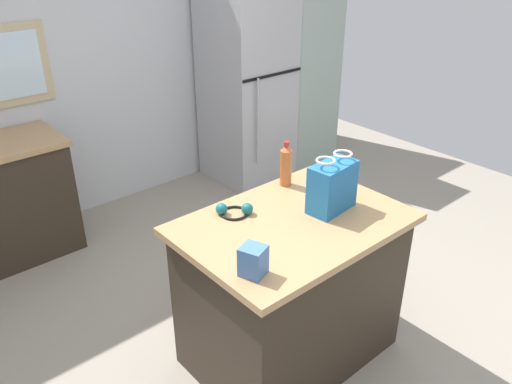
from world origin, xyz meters
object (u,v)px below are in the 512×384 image
at_px(kitchen_island, 291,290).
at_px(shopping_bag, 332,186).
at_px(small_box, 253,261).
at_px(refrigerator, 247,90).
at_px(tall_cabinet, 298,61).
at_px(ear_defenders, 234,210).
at_px(bottle, 286,165).

distance_m(kitchen_island, shopping_bag, 0.64).
bearing_deg(small_box, refrigerator, 50.51).
distance_m(tall_cabinet, small_box, 3.41).
relative_size(kitchen_island, small_box, 8.44).
height_order(refrigerator, tall_cabinet, tall_cabinet).
bearing_deg(ear_defenders, small_box, -119.91).
distance_m(tall_cabinet, shopping_bag, 2.80).
distance_m(refrigerator, tall_cabinet, 0.69).
relative_size(refrigerator, ear_defenders, 8.38).
bearing_deg(small_box, shopping_bag, 13.52).
relative_size(kitchen_island, tall_cabinet, 0.56).
bearing_deg(refrigerator, kitchen_island, -124.43).
height_order(shopping_bag, bottle, shopping_bag).
xyz_separation_m(tall_cabinet, ear_defenders, (-2.28, -1.81, -0.12)).
height_order(kitchen_island, shopping_bag, shopping_bag).
xyz_separation_m(tall_cabinet, small_box, (-2.54, -2.27, -0.07)).
xyz_separation_m(refrigerator, tall_cabinet, (0.67, 0.00, 0.17)).
relative_size(refrigerator, tall_cabinet, 0.84).
height_order(shopping_bag, small_box, shopping_bag).
bearing_deg(kitchen_island, shopping_bag, -10.37).
relative_size(shopping_bag, small_box, 2.24).
relative_size(tall_cabinet, ear_defenders, 9.95).
bearing_deg(ear_defenders, shopping_bag, -34.84).
relative_size(tall_cabinet, shopping_bag, 6.70).
distance_m(refrigerator, bottle, 2.08).
distance_m(shopping_bag, bottle, 0.38).
distance_m(refrigerator, shopping_bag, 2.42).
height_order(tall_cabinet, bottle, tall_cabinet).
relative_size(bottle, ear_defenders, 1.29).
bearing_deg(shopping_bag, ear_defenders, 145.16).
xyz_separation_m(refrigerator, shopping_bag, (-1.17, -2.10, 0.17)).
height_order(kitchen_island, bottle, bottle).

